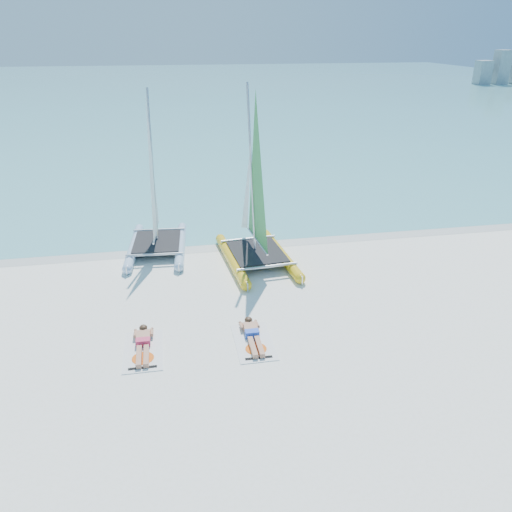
# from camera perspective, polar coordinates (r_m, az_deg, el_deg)

# --- Properties ---
(ground) EXTENTS (140.00, 140.00, 0.00)m
(ground) POSITION_cam_1_polar(r_m,az_deg,el_deg) (14.55, -3.03, -7.07)
(ground) COLOR white
(ground) RESTS_ON ground
(sea) EXTENTS (140.00, 115.00, 0.01)m
(sea) POSITION_cam_1_polar(r_m,az_deg,el_deg) (75.73, -9.77, 18.23)
(sea) COLOR #78C0C8
(sea) RESTS_ON ground
(wet_sand_strip) EXTENTS (140.00, 1.40, 0.01)m
(wet_sand_strip) POSITION_cam_1_polar(r_m,az_deg,el_deg) (19.43, -5.21, 1.29)
(wet_sand_strip) COLOR beige
(wet_sand_strip) RESTS_ON ground
(catamaran_blue) EXTENTS (2.42, 4.52, 5.97)m
(catamaran_blue) POSITION_cam_1_polar(r_m,az_deg,el_deg) (18.71, -11.58, 5.78)
(catamaran_blue) COLOR #AFC3E6
(catamaran_blue) RESTS_ON ground
(catamaran_yellow) EXTENTS (2.57, 4.98, 6.24)m
(catamaran_yellow) POSITION_cam_1_polar(r_m,az_deg,el_deg) (17.65, -0.30, 5.79)
(catamaran_yellow) COLOR yellow
(catamaran_yellow) RESTS_ON ground
(towel_a) EXTENTS (1.00, 1.85, 0.02)m
(towel_a) POSITION_cam_1_polar(r_m,az_deg,el_deg) (13.48, -12.76, -10.50)
(towel_a) COLOR white
(towel_a) RESTS_ON ground
(sunbather_a) EXTENTS (0.37, 1.73, 0.26)m
(sunbather_a) POSITION_cam_1_polar(r_m,az_deg,el_deg) (13.57, -12.79, -9.67)
(sunbather_a) COLOR tan
(sunbather_a) RESTS_ON towel_a
(towel_b) EXTENTS (1.00, 1.85, 0.02)m
(towel_b) POSITION_cam_1_polar(r_m,az_deg,el_deg) (13.49, -0.28, -9.77)
(towel_b) COLOR white
(towel_b) RESTS_ON ground
(sunbather_b) EXTENTS (0.37, 1.73, 0.26)m
(sunbather_b) POSITION_cam_1_polar(r_m,az_deg,el_deg) (13.59, -0.42, -8.94)
(sunbather_b) COLOR tan
(sunbather_b) RESTS_ON towel_b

